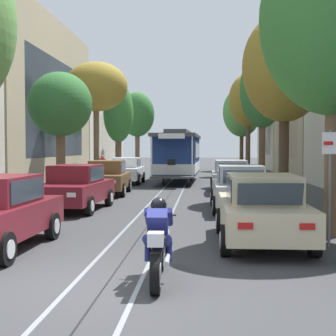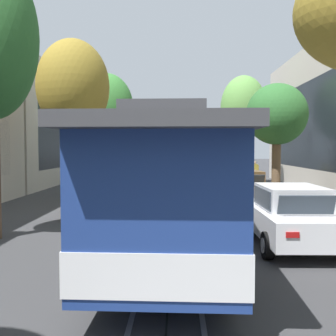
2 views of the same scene
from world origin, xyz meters
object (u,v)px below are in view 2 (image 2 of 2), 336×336
at_px(parked_car_maroon_near_left, 215,171).
at_px(street_sign_post, 116,161).
at_px(parked_car_maroon_second_left, 225,178).
at_px(parked_car_beige_near_right, 136,172).
at_px(street_tree_kerb_right_second, 73,87).
at_px(parked_car_brown_mid_left, 241,188).
at_px(motorcycle_with_rider, 166,171).
at_px(pedestrian_on_right_pavement, 255,171).
at_px(parked_car_silver_mid_right, 101,191).
at_px(street_tree_kerb_left_second, 277,115).
at_px(street_tree_kerb_right_near, 107,108).
at_px(parked_car_silver_second_right, 126,178).
at_px(street_tree_kerb_left_near, 243,109).
at_px(parked_car_white_fourth_left, 290,215).
at_px(cable_car_trolley, 170,189).

relative_size(parked_car_maroon_near_left, street_sign_post, 1.70).
relative_size(parked_car_maroon_second_left, parked_car_beige_near_right, 1.01).
xyz_separation_m(parked_car_maroon_near_left, street_tree_kerb_right_second, (7.83, 10.49, 4.67)).
bearing_deg(parked_car_brown_mid_left, parked_car_beige_near_right, -63.27).
relative_size(parked_car_beige_near_right, street_tree_kerb_right_second, 0.56).
relative_size(parked_car_maroon_second_left, motorcycle_with_rider, 2.23).
bearing_deg(pedestrian_on_right_pavement, parked_car_silver_mid_right, 54.84).
height_order(street_tree_kerb_right_second, pedestrian_on_right_pavement, street_tree_kerb_right_second).
xyz_separation_m(parked_car_brown_mid_left, street_tree_kerb_left_second, (-1.81, -1.35, 3.25)).
distance_m(street_tree_kerb_right_near, pedestrian_on_right_pavement, 11.14).
bearing_deg(street_sign_post, parked_car_maroon_near_left, -172.73).
bearing_deg(motorcycle_with_rider, parked_car_silver_second_right, 77.66).
distance_m(parked_car_maroon_second_left, pedestrian_on_right_pavement, 5.47).
relative_size(parked_car_silver_second_right, street_tree_kerb_left_second, 0.79).
height_order(parked_car_silver_second_right, street_tree_kerb_left_second, street_tree_kerb_left_second).
bearing_deg(street_sign_post, street_tree_kerb_left_near, 174.36).
bearing_deg(parked_car_silver_mid_right, parked_car_white_fourth_left, 137.28).
height_order(street_tree_kerb_left_near, street_tree_kerb_right_near, street_tree_kerb_right_near).
bearing_deg(street_tree_kerb_right_near, street_tree_kerb_left_near, -177.78).
height_order(parked_car_brown_mid_left, street_tree_kerb_left_near, street_tree_kerb_left_near).
relative_size(parked_car_maroon_near_left, parked_car_silver_second_right, 1.00).
bearing_deg(parked_car_white_fourth_left, parked_car_maroon_second_left, -89.19).
bearing_deg(street_tree_kerb_right_near, parked_car_white_fourth_left, 114.35).
bearing_deg(parked_car_maroon_second_left, street_sign_post, -38.72).
distance_m(parked_car_maroon_second_left, parked_car_silver_mid_right, 9.24).
relative_size(parked_car_brown_mid_left, parked_car_silver_second_right, 1.01).
height_order(parked_car_white_fourth_left, street_tree_kerb_left_second, street_tree_kerb_left_second).
height_order(parked_car_maroon_second_left, parked_car_brown_mid_left, same).
bearing_deg(parked_car_white_fourth_left, motorcycle_with_rider, -79.81).
xyz_separation_m(parked_car_silver_second_right, pedestrian_on_right_pavement, (-8.35, -5.04, 0.13)).
xyz_separation_m(motorcycle_with_rider, street_sign_post, (3.53, 3.16, 0.96)).
bearing_deg(street_tree_kerb_right_near, street_tree_kerb_right_second, 88.88).
relative_size(parked_car_silver_mid_right, cable_car_trolley, 0.48).
bearing_deg(street_tree_kerb_right_near, pedestrian_on_right_pavement, -178.55).
bearing_deg(cable_car_trolley, pedestrian_on_right_pavement, -106.00).
distance_m(parked_car_silver_second_right, pedestrian_on_right_pavement, 9.76).
height_order(parked_car_silver_mid_right, street_tree_kerb_left_near, street_tree_kerb_left_near).
bearing_deg(street_tree_kerb_right_near, parked_car_brown_mid_left, 126.45).
height_order(parked_car_brown_mid_left, cable_car_trolley, cable_car_trolley).
distance_m(street_tree_kerb_left_near, street_tree_kerb_right_second, 12.95).
height_order(parked_car_maroon_near_left, motorcycle_with_rider, parked_car_maroon_near_left).
height_order(parked_car_white_fourth_left, cable_car_trolley, cable_car_trolley).
relative_size(parked_car_silver_second_right, street_sign_post, 1.69).
xyz_separation_m(parked_car_maroon_second_left, parked_car_silver_mid_right, (5.82, 7.18, 0.00)).
distance_m(cable_car_trolley, motorcycle_with_rider, 23.46).
bearing_deg(parked_car_beige_near_right, pedestrian_on_right_pavement, 173.96).
bearing_deg(parked_car_silver_second_right, cable_car_trolley, 101.26).
distance_m(street_tree_kerb_left_second, motorcycle_with_rider, 14.92).
xyz_separation_m(parked_car_beige_near_right, parked_car_silver_second_right, (-0.04, 5.93, 0.00)).
height_order(parked_car_maroon_second_left, street_sign_post, street_sign_post).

